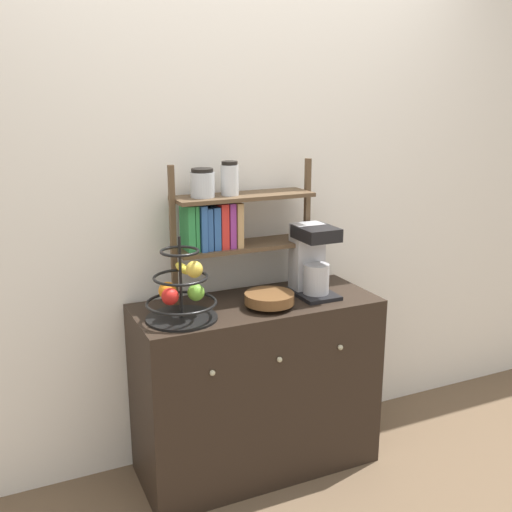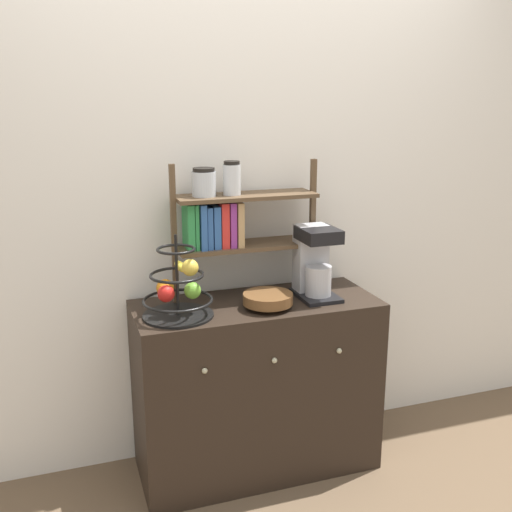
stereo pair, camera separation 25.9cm
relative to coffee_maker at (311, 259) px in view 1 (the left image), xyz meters
name	(u,v)px [view 1 (the left image)]	position (x,y,z in m)	size (l,w,h in m)	color
ground_plane	(278,490)	(-0.28, -0.23, -1.00)	(12.00, 12.00, 0.00)	brown
wall_back	(232,191)	(-0.28, 0.27, 0.30)	(7.00, 0.05, 2.60)	silver
sideboard	(257,386)	(-0.28, -0.01, -0.58)	(1.11, 0.47, 0.83)	black
coffee_maker	(311,259)	(0.00, 0.00, 0.00)	(0.17, 0.25, 0.33)	black
fruit_stand	(181,292)	(-0.65, -0.06, -0.05)	(0.30, 0.30, 0.36)	black
wooden_bowl	(269,299)	(-0.26, -0.09, -0.13)	(0.22, 0.22, 0.07)	brown
shelf_hutch	(224,217)	(-0.39, 0.12, 0.21)	(0.69, 0.20, 0.63)	brown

